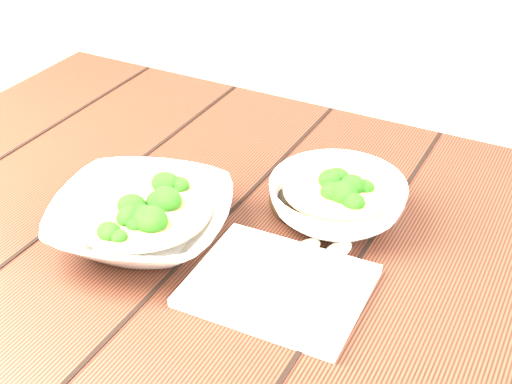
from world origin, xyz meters
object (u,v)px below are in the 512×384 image
object	(u,v)px
table	(235,292)
soup_bowl_back	(337,200)
soup_bowl_front	(142,218)
napkin	(278,285)
trivet	(310,200)

from	to	relation	value
table	soup_bowl_back	distance (m)	0.21
table	soup_bowl_front	size ratio (longest dim) A/B	4.09
soup_bowl_back	napkin	xyz separation A→B (m)	(-0.01, -0.17, -0.03)
soup_bowl_back	napkin	world-z (taller)	soup_bowl_back
soup_bowl_back	napkin	bearing A→B (deg)	-91.88
soup_bowl_front	trivet	size ratio (longest dim) A/B	2.49
soup_bowl_back	trivet	distance (m)	0.05
soup_bowl_front	napkin	world-z (taller)	soup_bowl_front
trivet	napkin	world-z (taller)	trivet
soup_bowl_front	soup_bowl_back	distance (m)	0.27
table	soup_bowl_back	world-z (taller)	soup_bowl_back
table	soup_bowl_back	xyz separation A→B (m)	(0.12, 0.08, 0.15)
soup_bowl_front	trivet	bearing A→B (deg)	44.37
soup_bowl_front	napkin	bearing A→B (deg)	-2.95
soup_bowl_front	table	bearing A→B (deg)	40.19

